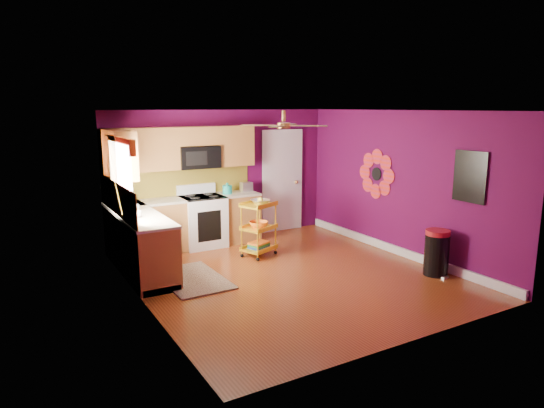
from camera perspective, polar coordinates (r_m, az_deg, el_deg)
ground at (r=7.57m, az=2.10°, el=-8.35°), size 5.00×5.00×0.00m
room_envelope at (r=7.20m, az=2.37°, el=4.01°), size 4.54×5.04×2.52m
lower_cabinets at (r=8.49m, az=-12.26°, el=-3.35°), size 2.81×2.31×0.94m
electric_range at (r=9.06m, az=-8.18°, el=-1.95°), size 0.76×0.66×1.13m
upper_cabinetry at (r=8.63m, az=-12.71°, el=6.08°), size 2.80×2.30×1.26m
left_window at (r=7.30m, az=-17.36°, el=4.43°), size 0.08×1.35×1.08m
panel_door at (r=10.05m, az=1.20°, el=2.63°), size 0.95×0.11×2.15m
right_wall_art at (r=8.36m, az=16.51°, el=3.28°), size 0.04×2.74×1.04m
ceiling_fan at (r=7.30m, az=1.38°, el=9.30°), size 1.01×1.01×0.26m
shag_rug at (r=7.47m, az=-9.34°, el=-8.69°), size 0.88×1.41×0.02m
rolling_cart at (r=8.38m, az=-1.54°, el=-2.62°), size 0.69×0.60×1.03m
trash_can at (r=7.89m, az=18.79°, el=-5.44°), size 0.42×0.44×0.71m
teal_kettle at (r=9.18m, az=-5.28°, el=1.73°), size 0.18×0.18×0.21m
toaster at (r=9.40m, az=-3.04°, el=2.03°), size 0.22×0.15×0.18m
soap_bottle_a at (r=7.77m, az=-16.00°, el=-0.41°), size 0.08×0.08×0.18m
soap_bottle_b at (r=7.94m, az=-15.73°, el=-0.20°), size 0.13×0.13×0.16m
counter_dish at (r=8.41m, az=-17.15°, el=0.04°), size 0.28×0.28×0.07m
counter_cup at (r=7.47m, az=-15.56°, el=-1.14°), size 0.13×0.13×0.10m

